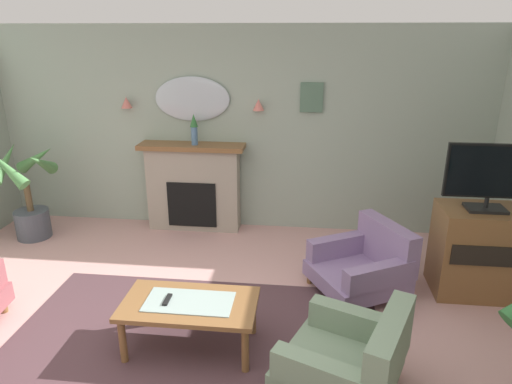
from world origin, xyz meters
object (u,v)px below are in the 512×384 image
Objects in this scene: tv_cabinet at (477,251)px; potted_plant_tall_palm at (28,196)px; mantel_vase_centre at (194,128)px; coffee_table at (190,308)px; fireplace at (194,188)px; framed_picture at (312,98)px; wall_sconce_left at (126,102)px; tv_flatscreen at (491,176)px; wall_mirror at (192,99)px; armchair_by_coffee_table at (365,264)px; armchair_beside_couch at (352,359)px; tv_remote at (167,300)px; wall_sconce_right at (259,105)px.

potted_plant_tall_palm is at bearing 172.05° from tv_cabinet.
coffee_table is at bearing -78.08° from mantel_vase_centre.
fireplace is 1.91m from framed_picture.
framed_picture reaches higher than wall_sconce_left.
tv_flatscreen is (2.63, 1.17, 0.86)m from coffee_table.
fireplace is 1.51× the size of tv_cabinet.
mantel_vase_centre is 0.41× the size of wall_mirror.
wall_mirror is 0.87× the size of armchair_by_coffee_table.
wall_mirror is 2.95m from coffee_table.
potted_plant_tall_palm is at bearing 149.21° from armchair_beside_couch.
armchair_beside_couch is at bearing -83.43° from framed_picture.
potted_plant_tall_palm reaches higher than armchair_by_coffee_table.
coffee_table is at bearing -109.97° from framed_picture.
tv_remote is at bearing -64.16° from wall_sconce_left.
fireplace is at bearing 150.47° from mantel_vase_centre.
potted_plant_tall_palm reaches higher than tv_cabinet.
coffee_table is at bearing -96.56° from wall_sconce_right.
armchair_beside_couch is at bearing -99.86° from armchair_by_coffee_table.
tv_remote is 0.18× the size of tv_cabinet.
coffee_table is 1.87m from armchair_by_coffee_table.
wall_sconce_right reaches higher than tv_flatscreen.
armchair_by_coffee_table is (1.53, 1.07, -0.08)m from coffee_table.
coffee_table is at bearing -155.62° from tv_cabinet.
tv_cabinet is at bearing -21.39° from fireplace.
potted_plant_tall_palm is at bearing -151.83° from wall_sconce_left.
wall_mirror is at bearing 156.12° from tv_flatscreen.
coffee_table is at bearing -77.78° from wall_mirror.
fireplace is 9.71× the size of wall_sconce_right.
tv_cabinet is (4.04, -1.34, -1.21)m from wall_sconce_left.
tv_flatscreen is (3.19, -1.41, -0.46)m from wall_mirror.
tv_cabinet is at bearing 23.12° from tv_remote.
framed_picture reaches higher than tv_remote.
armchair_beside_couch is (0.99, -2.90, -1.35)m from wall_sconce_right.
fireplace is at bearing 14.68° from potted_plant_tall_palm.
framed_picture reaches higher than tv_flatscreen.
wall_mirror is at bearing 121.94° from armchair_beside_couch.
coffee_table is 1.31× the size of tv_flatscreen.
wall_mirror is at bearing 156.43° from tv_cabinet.
wall_sconce_right reaches higher than tv_remote.
tv_remote is 2.03m from armchair_by_coffee_table.
armchair_by_coffee_table is at bearing -11.65° from potted_plant_tall_palm.
wall_sconce_left reaches higher than potted_plant_tall_palm.
framed_picture reaches higher than potted_plant_tall_palm.
framed_picture is at bearing 5.77° from fireplace.
wall_mirror is 0.85m from wall_sconce_right.
tv_flatscreen is at bearing 48.93° from armchair_beside_couch.
framed_picture is (1.50, 0.01, 0.04)m from wall_mirror.
potted_plant_tall_palm is (-1.15, -0.62, -1.09)m from wall_sconce_left.
armchair_beside_couch reaches higher than coffee_table.
coffee_table is at bearing 163.75° from armchair_beside_couch.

